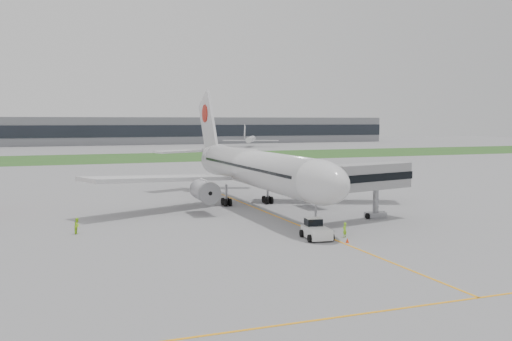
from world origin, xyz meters
name	(u,v)px	position (x,y,z in m)	size (l,w,h in m)	color
ground	(265,212)	(0.00, 0.00, 0.00)	(600.00, 600.00, 0.00)	gray
apron_markings	(280,218)	(0.00, -5.00, 0.00)	(70.00, 70.00, 0.04)	#FFA316
grass_strip	(131,158)	(0.00, 120.00, 0.01)	(600.00, 50.00, 0.02)	#285520
terminal_building	(98,131)	(0.00, 229.87, 7.00)	(320.00, 22.30, 14.00)	gray
airliner	(252,167)	(0.00, 4.87, 5.66)	(48.13, 53.95, 17.88)	silver
pushback_tug	(316,230)	(-1.56, -18.13, 0.93)	(3.11, 4.21, 2.02)	white
jet_bridge	(356,178)	(7.40, -11.09, 5.30)	(15.22, 7.63, 7.17)	gray
safety_cone_left	(328,236)	(-0.50, -18.74, 0.26)	(0.38, 0.38, 0.52)	#FF3B0D
safety_cone_right	(347,240)	(0.50, -21.08, 0.24)	(0.35, 0.35, 0.48)	#FF3B0D
ground_crew_near	(345,230)	(1.63, -18.54, 0.78)	(0.57, 0.37, 1.57)	#A2F729
ground_crew_far	(77,226)	(-24.55, -6.68, 0.87)	(0.84, 0.66, 1.73)	#BAFF2A
distant_aircraft_right	(251,147)	(65.11, 181.55, 0.00)	(26.35, 23.25, 10.08)	silver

